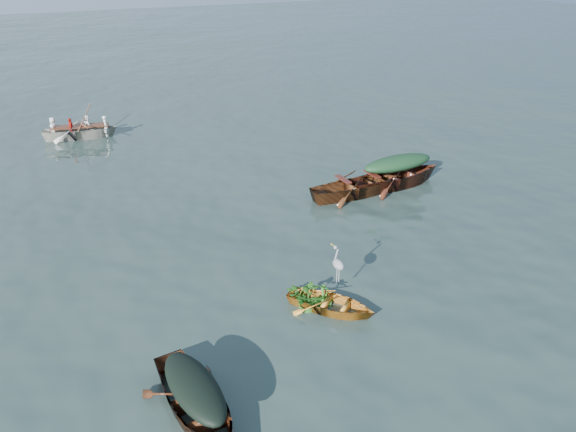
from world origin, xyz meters
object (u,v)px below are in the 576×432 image
object	(u,v)px
heron	(338,269)
yellow_dinghy	(331,310)
green_tarp_boat	(396,187)
dark_covered_boat	(197,415)
open_wooden_boat	(357,195)
rowed_boat	(82,138)

from	to	relation	value
heron	yellow_dinghy	bearing A→B (deg)	-174.81
green_tarp_boat	dark_covered_boat	bearing A→B (deg)	124.96
yellow_dinghy	open_wooden_boat	distance (m)	6.81
dark_covered_boat	green_tarp_boat	world-z (taller)	green_tarp_boat
green_tarp_boat	rowed_boat	world-z (taller)	green_tarp_boat
dark_covered_boat	rowed_boat	world-z (taller)	rowed_boat
dark_covered_boat	heron	bearing A→B (deg)	21.48
yellow_dinghy	green_tarp_boat	world-z (taller)	green_tarp_boat
open_wooden_boat	rowed_boat	xyz separation A→B (m)	(-7.47, 10.73, 0.00)
open_wooden_boat	rowed_boat	distance (m)	13.08
open_wooden_boat	rowed_boat	size ratio (longest dim) A/B	1.06
yellow_dinghy	dark_covered_boat	world-z (taller)	dark_covered_boat
green_tarp_boat	rowed_boat	xyz separation A→B (m)	(-9.13, 10.69, 0.00)
dark_covered_boat	rowed_boat	xyz separation A→B (m)	(0.52, 17.85, 0.00)
dark_covered_boat	yellow_dinghy	bearing A→B (deg)	19.26
heron	rowed_boat	bearing A→B (deg)	64.75
dark_covered_boat	heron	distance (m)	4.78
rowed_boat	open_wooden_boat	bearing A→B (deg)	-133.09
dark_covered_boat	rowed_boat	bearing A→B (deg)	83.18
yellow_dinghy	green_tarp_boat	xyz separation A→B (m)	(5.84, 5.43, 0.00)
yellow_dinghy	dark_covered_boat	bearing A→B (deg)	165.95
green_tarp_boat	heron	world-z (taller)	heron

